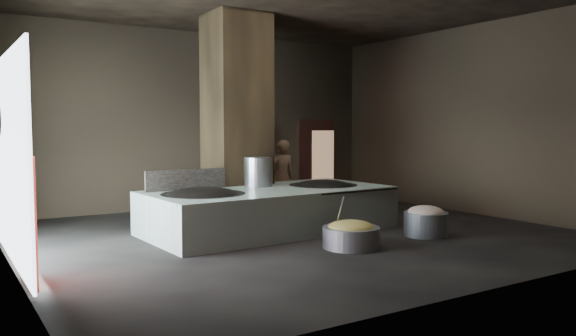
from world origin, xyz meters
TOP-DOWN VIEW (x-y plane):
  - floor at (0.00, 0.00)m, footprint 10.00×9.00m
  - back_wall at (0.00, 4.55)m, footprint 10.00×0.10m
  - front_wall at (0.00, -4.55)m, footprint 10.00×0.10m
  - left_wall at (-5.05, 0.00)m, footprint 0.10×9.00m
  - right_wall at (5.05, 0.00)m, footprint 0.10×9.00m
  - pillar at (-0.30, 1.90)m, footprint 1.20×1.20m
  - hearth_platform at (-0.28, 0.52)m, footprint 4.96×2.56m
  - platform_cap at (-0.28, 0.52)m, footprint 4.75×2.28m
  - wok_left at (-1.73, 0.47)m, footprint 1.53×1.53m
  - wok_left_rim at (-1.73, 0.47)m, footprint 1.56×1.56m
  - wok_right at (1.07, 0.57)m, footprint 1.42×1.42m
  - wok_right_rim at (1.07, 0.57)m, footprint 1.46×1.46m
  - stock_pot at (-0.23, 1.07)m, footprint 0.59×0.59m
  - splash_guard at (-1.73, 1.27)m, footprint 1.69×0.15m
  - cook at (1.13, 2.33)m, footprint 0.66×0.44m
  - veg_basin at (0.10, -1.59)m, footprint 1.18×1.18m
  - veg_fill at (0.10, -1.59)m, footprint 0.80×0.80m
  - ladle at (-0.05, -1.44)m, footprint 0.11×0.39m
  - meat_basin at (1.97, -1.52)m, footprint 1.02×1.02m
  - meat_fill at (1.97, -1.52)m, footprint 0.69×0.69m
  - doorway_near at (1.20, 4.45)m, footprint 1.18×0.08m
  - doorway_near_glow at (1.47, 4.25)m, footprint 0.86×0.04m
  - doorway_far at (3.60, 4.45)m, footprint 1.18×0.08m
  - doorway_far_glow at (3.84, 4.40)m, footprint 0.77×0.04m
  - left_opening at (-4.95, 0.20)m, footprint 0.04×4.20m
  - pavilion_sliver at (-4.88, -1.10)m, footprint 0.05×0.90m
  - tree_silhouette at (-4.85, 1.30)m, footprint 0.28×1.10m

SIDE VIEW (x-z plane):
  - floor at x=0.00m, z-range -0.10..0.00m
  - veg_basin at x=0.10m, z-range 0.00..0.36m
  - meat_basin at x=1.97m, z-range 0.00..0.46m
  - veg_fill at x=0.10m, z-range 0.23..0.47m
  - hearth_platform at x=-0.28m, z-range 0.00..0.84m
  - meat_fill at x=1.97m, z-range 0.32..0.58m
  - ladle at x=-0.05m, z-range 0.20..0.90m
  - wok_left at x=-1.73m, z-range 0.54..0.96m
  - wok_right at x=1.07m, z-range 0.55..0.95m
  - platform_cap at x=-0.28m, z-range 0.80..0.83m
  - wok_left_rim at x=-1.73m, z-range 0.79..0.85m
  - wok_right_rim at x=1.07m, z-range 0.79..0.85m
  - pavilion_sliver at x=-4.88m, z-range 0.00..1.70m
  - cook at x=1.13m, z-range 0.00..1.76m
  - splash_guard at x=-1.73m, z-range 0.82..1.24m
  - doorway_near_glow at x=1.47m, z-range 0.03..2.07m
  - doorway_far_glow at x=3.84m, z-range 0.13..1.97m
  - doorway_near at x=1.20m, z-range -0.09..2.29m
  - doorway_far at x=3.60m, z-range -0.09..2.29m
  - stock_pot at x=-0.23m, z-range 0.81..1.45m
  - left_opening at x=-4.95m, z-range 0.05..3.15m
  - tree_silhouette at x=-4.85m, z-range 1.65..2.75m
  - back_wall at x=0.00m, z-range 0.00..4.50m
  - front_wall at x=0.00m, z-range 0.00..4.50m
  - left_wall at x=-5.05m, z-range 0.00..4.50m
  - right_wall at x=5.05m, z-range 0.00..4.50m
  - pillar at x=-0.30m, z-range 0.00..4.50m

